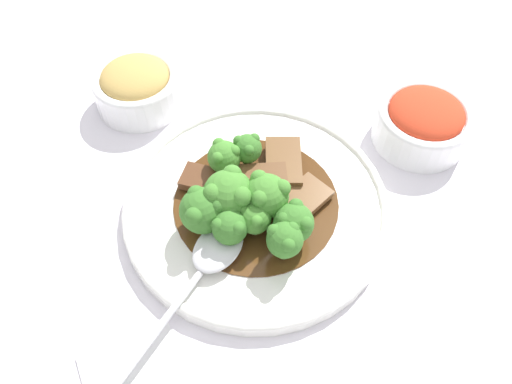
{
  "coord_description": "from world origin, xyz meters",
  "views": [
    {
      "loc": [
        -0.27,
        0.15,
        0.46
      ],
      "look_at": [
        0.0,
        0.0,
        0.03
      ],
      "focal_mm": 35.0,
      "sensor_mm": 36.0,
      "label": 1
    }
  ],
  "objects_px": {
    "broccoli_floret_1": "(255,217)",
    "broccoli_floret_4": "(247,148)",
    "broccoli_floret_5": "(229,196)",
    "side_bowl_kimchi": "(423,122)",
    "broccoli_floret_6": "(224,156)",
    "broccoli_floret_0": "(204,212)",
    "broccoli_floret_8": "(294,223)",
    "broccoli_floret_3": "(267,195)",
    "beef_strip_0": "(205,180)",
    "beef_strip_2": "(254,182)",
    "broccoli_floret_7": "(285,240)",
    "side_bowl_appetizer": "(137,86)",
    "beef_strip_3": "(283,163)",
    "serving_spoon": "(207,261)",
    "main_plate": "(256,205)",
    "beef_strip_1": "(301,201)",
    "broccoli_floret_2": "(230,227)"
  },
  "relations": [
    {
      "from": "side_bowl_appetizer",
      "to": "beef_strip_3",
      "type": "bearing_deg",
      "value": -153.95
    },
    {
      "from": "side_bowl_kimchi",
      "to": "main_plate",
      "type": "bearing_deg",
      "value": 88.32
    },
    {
      "from": "broccoli_floret_0",
      "to": "broccoli_floret_8",
      "type": "bearing_deg",
      "value": -127.4
    },
    {
      "from": "broccoli_floret_5",
      "to": "side_bowl_appetizer",
      "type": "distance_m",
      "value": 0.22
    },
    {
      "from": "beef_strip_3",
      "to": "beef_strip_1",
      "type": "bearing_deg",
      "value": 169.04
    },
    {
      "from": "broccoli_floret_1",
      "to": "serving_spoon",
      "type": "bearing_deg",
      "value": 100.73
    },
    {
      "from": "broccoli_floret_5",
      "to": "side_bowl_kimchi",
      "type": "xyz_separation_m",
      "value": [
        -0.01,
        -0.26,
        -0.02
      ]
    },
    {
      "from": "beef_strip_3",
      "to": "serving_spoon",
      "type": "height_order",
      "value": "same"
    },
    {
      "from": "beef_strip_3",
      "to": "broccoli_floret_5",
      "type": "bearing_deg",
      "value": 107.47
    },
    {
      "from": "main_plate",
      "to": "beef_strip_2",
      "type": "height_order",
      "value": "beef_strip_2"
    },
    {
      "from": "broccoli_floret_5",
      "to": "broccoli_floret_7",
      "type": "relative_size",
      "value": 1.25
    },
    {
      "from": "beef_strip_0",
      "to": "side_bowl_kimchi",
      "type": "xyz_separation_m",
      "value": [
        -0.05,
        -0.26,
        0.01
      ]
    },
    {
      "from": "main_plate",
      "to": "broccoli_floret_2",
      "type": "distance_m",
      "value": 0.07
    },
    {
      "from": "beef_strip_2",
      "to": "broccoli_floret_7",
      "type": "relative_size",
      "value": 1.76
    },
    {
      "from": "beef_strip_3",
      "to": "broccoli_floret_4",
      "type": "height_order",
      "value": "broccoli_floret_4"
    },
    {
      "from": "broccoli_floret_0",
      "to": "broccoli_floret_8",
      "type": "distance_m",
      "value": 0.09
    },
    {
      "from": "beef_strip_0",
      "to": "broccoli_floret_3",
      "type": "bearing_deg",
      "value": -150.87
    },
    {
      "from": "main_plate",
      "to": "broccoli_floret_0",
      "type": "distance_m",
      "value": 0.07
    },
    {
      "from": "beef_strip_3",
      "to": "broccoli_floret_5",
      "type": "relative_size",
      "value": 1.33
    },
    {
      "from": "broccoli_floret_4",
      "to": "broccoli_floret_6",
      "type": "xyz_separation_m",
      "value": [
        0.0,
        0.03,
        -0.0
      ]
    },
    {
      "from": "broccoli_floret_7",
      "to": "broccoli_floret_8",
      "type": "bearing_deg",
      "value": -54.02
    },
    {
      "from": "broccoli_floret_1",
      "to": "broccoli_floret_6",
      "type": "xyz_separation_m",
      "value": [
        0.09,
        -0.01,
        -0.0
      ]
    },
    {
      "from": "beef_strip_3",
      "to": "side_bowl_kimchi",
      "type": "height_order",
      "value": "side_bowl_kimchi"
    },
    {
      "from": "beef_strip_1",
      "to": "broccoli_floret_2",
      "type": "xyz_separation_m",
      "value": [
        -0.0,
        0.09,
        0.02
      ]
    },
    {
      "from": "beef_strip_0",
      "to": "serving_spoon",
      "type": "height_order",
      "value": "serving_spoon"
    },
    {
      "from": "beef_strip_3",
      "to": "side_bowl_appetizer",
      "type": "height_order",
      "value": "side_bowl_appetizer"
    },
    {
      "from": "beef_strip_0",
      "to": "beef_strip_2",
      "type": "relative_size",
      "value": 0.73
    },
    {
      "from": "beef_strip_1",
      "to": "beef_strip_2",
      "type": "distance_m",
      "value": 0.05
    },
    {
      "from": "broccoli_floret_6",
      "to": "broccoli_floret_3",
      "type": "bearing_deg",
      "value": -171.8
    },
    {
      "from": "broccoli_floret_3",
      "to": "side_bowl_appetizer",
      "type": "height_order",
      "value": "broccoli_floret_3"
    },
    {
      "from": "beef_strip_3",
      "to": "side_bowl_kimchi",
      "type": "xyz_separation_m",
      "value": [
        -0.03,
        -0.18,
        0.0
      ]
    },
    {
      "from": "serving_spoon",
      "to": "side_bowl_appetizer",
      "type": "xyz_separation_m",
      "value": [
        0.26,
        -0.03,
        0.0
      ]
    },
    {
      "from": "broccoli_floret_8",
      "to": "broccoli_floret_5",
      "type": "bearing_deg",
      "value": 36.83
    },
    {
      "from": "beef_strip_3",
      "to": "broccoli_floret_7",
      "type": "height_order",
      "value": "broccoli_floret_7"
    },
    {
      "from": "broccoli_floret_4",
      "to": "broccoli_floret_6",
      "type": "relative_size",
      "value": 0.99
    },
    {
      "from": "broccoli_floret_2",
      "to": "broccoli_floret_7",
      "type": "height_order",
      "value": "broccoli_floret_7"
    },
    {
      "from": "side_bowl_kimchi",
      "to": "broccoli_floret_5",
      "type": "bearing_deg",
      "value": 88.83
    },
    {
      "from": "beef_strip_2",
      "to": "side_bowl_appetizer",
      "type": "xyz_separation_m",
      "value": [
        0.2,
        0.05,
        0.0
      ]
    },
    {
      "from": "beef_strip_0",
      "to": "beef_strip_2",
      "type": "height_order",
      "value": "beef_strip_2"
    },
    {
      "from": "broccoli_floret_8",
      "to": "serving_spoon",
      "type": "bearing_deg",
      "value": 81.41
    },
    {
      "from": "broccoli_floret_0",
      "to": "beef_strip_3",
      "type": "bearing_deg",
      "value": -76.47
    },
    {
      "from": "broccoli_floret_8",
      "to": "beef_strip_3",
      "type": "bearing_deg",
      "value": -25.8
    },
    {
      "from": "broccoli_floret_0",
      "to": "broccoli_floret_1",
      "type": "bearing_deg",
      "value": -125.72
    },
    {
      "from": "broccoli_floret_7",
      "to": "serving_spoon",
      "type": "distance_m",
      "value": 0.08
    },
    {
      "from": "broccoli_floret_5",
      "to": "serving_spoon",
      "type": "distance_m",
      "value": 0.07
    },
    {
      "from": "broccoli_floret_0",
      "to": "side_bowl_appetizer",
      "type": "distance_m",
      "value": 0.22
    },
    {
      "from": "broccoli_floret_1",
      "to": "broccoli_floret_8",
      "type": "xyz_separation_m",
      "value": [
        -0.02,
        -0.03,
        0.0
      ]
    },
    {
      "from": "beef_strip_0",
      "to": "broccoli_floret_1",
      "type": "distance_m",
      "value": 0.08
    },
    {
      "from": "beef_strip_0",
      "to": "broccoli_floret_6",
      "type": "distance_m",
      "value": 0.03
    },
    {
      "from": "broccoli_floret_1",
      "to": "broccoli_floret_4",
      "type": "relative_size",
      "value": 1.03
    }
  ]
}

